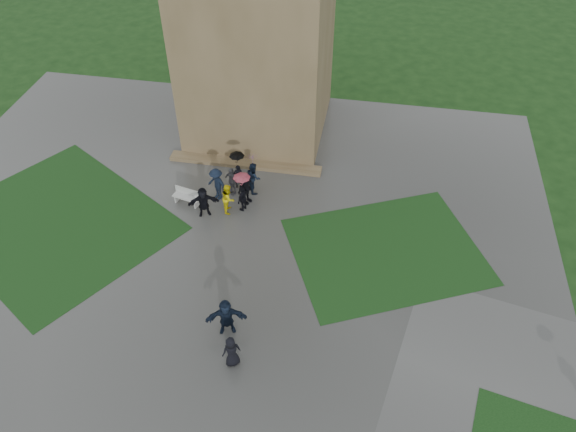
# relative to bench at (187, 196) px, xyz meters

# --- Properties ---
(ground) EXTENTS (120.00, 120.00, 0.00)m
(ground) POSITION_rel_bench_xyz_m (2.29, -6.76, -0.48)
(ground) COLOR black
(plaza) EXTENTS (34.00, 34.00, 0.02)m
(plaza) POSITION_rel_bench_xyz_m (2.29, -4.76, -0.47)
(plaza) COLOR #3B3B38
(plaza) RESTS_ON ground
(lawn_inset_left) EXTENTS (14.10, 13.46, 0.01)m
(lawn_inset_left) POSITION_rel_bench_xyz_m (-6.21, -2.76, -0.45)
(lawn_inset_left) COLOR black
(lawn_inset_left) RESTS_ON plaza
(lawn_inset_right) EXTENTS (11.12, 10.15, 0.01)m
(lawn_inset_right) POSITION_rel_bench_xyz_m (10.79, -1.76, -0.45)
(lawn_inset_right) COLOR black
(lawn_inset_right) RESTS_ON plaza
(tower_plinth) EXTENTS (9.00, 0.80, 0.22)m
(tower_plinth) POSITION_rel_bench_xyz_m (2.29, 3.84, -0.35)
(tower_plinth) COLOR brown
(tower_plinth) RESTS_ON plaza
(bench) EXTENTS (1.60, 0.81, 0.89)m
(bench) POSITION_rel_bench_xyz_m (0.00, 0.00, 0.00)
(bench) COLOR #BABAB5
(bench) RESTS_ON plaza
(visitor_cluster) EXTENTS (3.43, 3.50, 2.41)m
(visitor_cluster) POSITION_rel_bench_xyz_m (2.36, 0.57, 0.61)
(visitor_cluster) COLOR black
(visitor_cluster) RESTS_ON plaza
(pedestrian_mid) EXTENTS (1.86, 1.09, 1.89)m
(pedestrian_mid) POSITION_rel_bench_xyz_m (4.27, -7.74, 0.49)
(pedestrian_mid) COLOR black
(pedestrian_mid) RESTS_ON plaza
(pedestrian_near) EXTENTS (0.95, 0.86, 1.60)m
(pedestrian_near) POSITION_rel_bench_xyz_m (4.89, -9.28, 0.35)
(pedestrian_near) COLOR black
(pedestrian_near) RESTS_ON plaza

